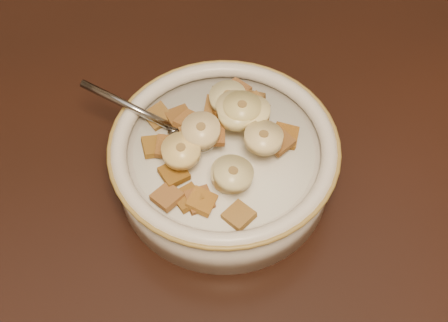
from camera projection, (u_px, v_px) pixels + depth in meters
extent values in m
cube|color=black|center=(213.00, 199.00, 0.57)|extent=(1.43, 0.95, 0.04)
cube|color=black|center=(120.00, 18.00, 1.11)|extent=(0.45, 0.45, 0.91)
cylinder|color=beige|center=(224.00, 166.00, 0.54)|extent=(0.18, 0.18, 0.04)
cylinder|color=white|center=(224.00, 151.00, 0.52)|extent=(0.15, 0.15, 0.00)
ellipsoid|color=#949494|center=(192.00, 137.00, 0.53)|extent=(0.06, 0.05, 0.01)
cube|color=olive|center=(254.00, 105.00, 0.54)|extent=(0.03, 0.03, 0.01)
cube|color=olive|center=(158.00, 116.00, 0.54)|extent=(0.03, 0.03, 0.01)
cube|color=brown|center=(251.00, 101.00, 0.55)|extent=(0.03, 0.03, 0.01)
cube|color=brown|center=(168.00, 147.00, 0.51)|extent=(0.03, 0.02, 0.01)
cube|color=brown|center=(179.00, 117.00, 0.53)|extent=(0.02, 0.02, 0.01)
cube|color=brown|center=(188.00, 198.00, 0.49)|extent=(0.03, 0.03, 0.01)
cube|color=brown|center=(194.00, 134.00, 0.51)|extent=(0.02, 0.02, 0.01)
cube|color=#9C5D23|center=(202.00, 201.00, 0.49)|extent=(0.03, 0.03, 0.01)
cube|color=brown|center=(199.00, 200.00, 0.49)|extent=(0.02, 0.02, 0.01)
cube|color=brown|center=(174.00, 173.00, 0.50)|extent=(0.03, 0.03, 0.01)
cube|color=brown|center=(217.00, 107.00, 0.53)|extent=(0.03, 0.03, 0.01)
cube|color=brown|center=(212.00, 134.00, 0.50)|extent=(0.02, 0.02, 0.01)
cube|color=brown|center=(227.00, 93.00, 0.55)|extent=(0.02, 0.02, 0.01)
cube|color=brown|center=(239.00, 216.00, 0.48)|extent=(0.03, 0.03, 0.01)
cube|color=brown|center=(236.00, 90.00, 0.55)|extent=(0.03, 0.03, 0.01)
cube|color=#975719|center=(286.00, 136.00, 0.52)|extent=(0.03, 0.03, 0.01)
cube|color=#9D501B|center=(224.00, 108.00, 0.53)|extent=(0.02, 0.02, 0.01)
cube|color=brown|center=(279.00, 141.00, 0.51)|extent=(0.03, 0.03, 0.01)
cube|color=brown|center=(155.00, 146.00, 0.52)|extent=(0.02, 0.02, 0.01)
cube|color=brown|center=(167.00, 197.00, 0.49)|extent=(0.03, 0.03, 0.01)
cube|color=#955123|center=(190.00, 121.00, 0.52)|extent=(0.03, 0.03, 0.01)
cylinder|color=#CDBE82|center=(237.00, 114.00, 0.51)|extent=(0.04, 0.04, 0.02)
cylinder|color=#F8D479|center=(181.00, 151.00, 0.49)|extent=(0.04, 0.04, 0.01)
cylinder|color=#F9DA86|center=(263.00, 138.00, 0.49)|extent=(0.04, 0.04, 0.01)
cylinder|color=tan|center=(201.00, 130.00, 0.50)|extent=(0.03, 0.03, 0.01)
cylinder|color=beige|center=(228.00, 98.00, 0.52)|extent=(0.04, 0.04, 0.01)
cylinder|color=tan|center=(242.00, 108.00, 0.51)|extent=(0.04, 0.04, 0.01)
cylinder|color=#F9E2A6|center=(231.00, 174.00, 0.48)|extent=(0.04, 0.04, 0.01)
cylinder|color=#F7DA8E|center=(251.00, 112.00, 0.51)|extent=(0.04, 0.04, 0.01)
cylinder|color=beige|center=(233.00, 174.00, 0.48)|extent=(0.04, 0.04, 0.02)
cylinder|color=#D3C287|center=(246.00, 112.00, 0.51)|extent=(0.03, 0.03, 0.01)
cylinder|color=beige|center=(235.00, 108.00, 0.51)|extent=(0.04, 0.04, 0.01)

